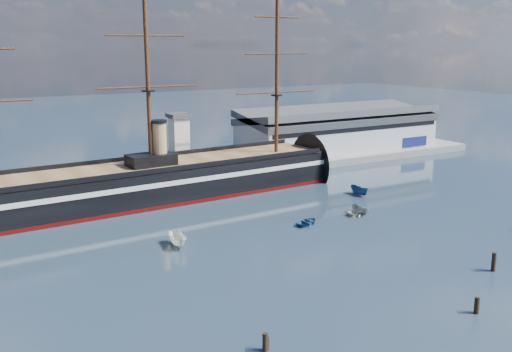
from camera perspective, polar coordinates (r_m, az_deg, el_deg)
ground at (r=113.08m, az=-2.41°, el=-4.10°), size 600.00×600.00×0.00m
quay at (r=148.58m, az=-5.52°, el=-0.00°), size 180.00×18.00×2.00m
warehouse at (r=175.47m, az=8.25°, el=4.57°), size 63.00×21.00×11.60m
quay_tower at (r=141.23m, az=-7.67°, el=3.30°), size 5.00×5.00×15.00m
warship at (r=125.02m, az=-11.96°, el=-0.80°), size 113.28×20.84×53.94m
motorboat_a at (r=97.57m, az=-7.81°, el=-7.03°), size 7.65×3.62×2.95m
motorboat_b at (r=108.73m, az=5.17°, el=-4.85°), size 2.37×3.54×1.54m
motorboat_c at (r=116.41m, az=10.32°, el=-3.81°), size 5.54×2.43×2.16m
motorboat_e at (r=116.36m, az=10.30°, el=-3.81°), size 1.52×3.48×1.59m
motorboat_f at (r=131.29m, az=10.30°, el=-1.89°), size 6.41×2.38×2.56m
piling_near_left at (r=66.15m, az=0.92°, el=-17.12°), size 0.64×0.64×2.89m
piling_near_mid at (r=79.24m, az=21.14°, el=-12.70°), size 0.64×0.64×2.92m
piling_near_right at (r=93.81m, az=22.59°, el=-8.78°), size 0.64×0.64×3.65m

